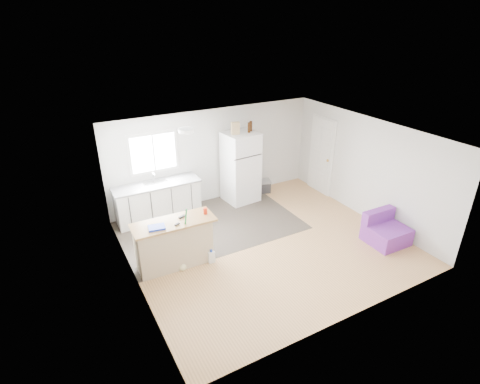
% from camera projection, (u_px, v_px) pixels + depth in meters
% --- Properties ---
extents(room, '(5.51, 5.01, 2.41)m').
position_uv_depth(room, '(267.00, 193.00, 7.55)').
color(room, '#AC7B48').
rests_on(room, ground).
extents(vinyl_zone, '(4.05, 2.50, 0.00)m').
position_uv_depth(vinyl_zone, '(210.00, 225.00, 8.74)').
color(vinyl_zone, '#362E28').
rests_on(vinyl_zone, floor).
extents(window, '(1.18, 0.06, 0.98)m').
position_uv_depth(window, '(153.00, 153.00, 8.69)').
color(window, white).
rests_on(window, back_wall).
extents(interior_door, '(0.11, 0.92, 2.10)m').
position_uv_depth(interior_door, '(321.00, 156.00, 10.04)').
color(interior_door, white).
rests_on(interior_door, right_wall).
extents(ceiling_fixture, '(0.30, 0.30, 0.07)m').
position_uv_depth(ceiling_fixture, '(186.00, 131.00, 7.47)').
color(ceiling_fixture, white).
rests_on(ceiling_fixture, ceiling).
extents(kitchen_cabinets, '(2.03, 0.64, 1.18)m').
position_uv_depth(kitchen_cabinets, '(158.00, 201.00, 8.88)').
color(kitchen_cabinets, white).
rests_on(kitchen_cabinets, floor).
extents(peninsula, '(1.58, 0.64, 0.96)m').
position_uv_depth(peninsula, '(174.00, 243.00, 7.18)').
color(peninsula, tan).
rests_on(peninsula, floor).
extents(refrigerator, '(0.87, 0.83, 1.83)m').
position_uv_depth(refrigerator, '(241.00, 167.00, 9.58)').
color(refrigerator, white).
rests_on(refrigerator, floor).
extents(cooler, '(0.52, 0.43, 0.35)m').
position_uv_depth(cooler, '(262.00, 186.00, 10.31)').
color(cooler, '#2F2F32').
rests_on(cooler, floor).
extents(purple_seat, '(0.82, 0.78, 0.66)m').
position_uv_depth(purple_seat, '(385.00, 231.00, 8.04)').
color(purple_seat, purple).
rests_on(purple_seat, floor).
extents(cleaner_jug, '(0.14, 0.10, 0.29)m').
position_uv_depth(cleaner_jug, '(211.00, 257.00, 7.39)').
color(cleaner_jug, white).
rests_on(cleaner_jug, floor).
extents(mop, '(0.24, 0.37, 1.32)m').
position_uv_depth(mop, '(183.00, 259.00, 7.16)').
color(mop, green).
rests_on(mop, floor).
extents(red_cup, '(0.09, 0.09, 0.12)m').
position_uv_depth(red_cup, '(205.00, 211.00, 7.24)').
color(red_cup, red).
rests_on(red_cup, peninsula).
extents(blue_tray, '(0.33, 0.27, 0.04)m').
position_uv_depth(blue_tray, '(157.00, 227.00, 6.76)').
color(blue_tray, '#152FC4').
rests_on(blue_tray, peninsula).
extents(tool_a, '(0.15, 0.09, 0.03)m').
position_uv_depth(tool_a, '(182.00, 217.00, 7.13)').
color(tool_a, black).
rests_on(tool_a, peninsula).
extents(tool_b, '(0.11, 0.08, 0.03)m').
position_uv_depth(tool_b, '(177.00, 224.00, 6.88)').
color(tool_b, black).
rests_on(tool_b, peninsula).
extents(cardboard_box, '(0.22, 0.14, 0.30)m').
position_uv_depth(cardboard_box, '(235.00, 128.00, 9.01)').
color(cardboard_box, tan).
rests_on(cardboard_box, refrigerator).
extents(bottle_left, '(0.09, 0.09, 0.25)m').
position_uv_depth(bottle_left, '(249.00, 128.00, 9.16)').
color(bottle_left, '#3A1E0A').
rests_on(bottle_left, refrigerator).
extents(bottle_right, '(0.08, 0.08, 0.25)m').
position_uv_depth(bottle_right, '(251.00, 126.00, 9.26)').
color(bottle_right, '#3A1E0A').
rests_on(bottle_right, refrigerator).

